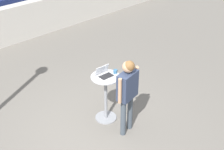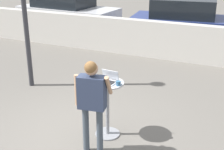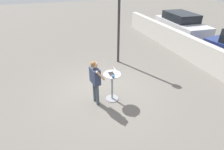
{
  "view_description": "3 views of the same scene",
  "coord_description": "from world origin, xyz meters",
  "px_view_note": "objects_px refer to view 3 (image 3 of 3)",
  "views": [
    {
      "loc": [
        -3.17,
        -3.85,
        4.4
      ],
      "look_at": [
        0.6,
        0.08,
        1.15
      ],
      "focal_mm": 50.0,
      "sensor_mm": 36.0,
      "label": 1
    },
    {
      "loc": [
        2.8,
        -4.48,
        3.23
      ],
      "look_at": [
        0.62,
        0.27,
        1.22
      ],
      "focal_mm": 50.0,
      "sensor_mm": 36.0,
      "label": 2
    },
    {
      "loc": [
        5.47,
        -1.53,
        4.15
      ],
      "look_at": [
        0.7,
        0.15,
        1.14
      ],
      "focal_mm": 28.0,
      "sensor_mm": 36.0,
      "label": 3
    }
  ],
  "objects_px": {
    "parked_car_near_street": "(181,24)",
    "laptop": "(113,73)",
    "street_lamp": "(119,10)",
    "standing_person": "(95,77)",
    "cafe_table": "(112,85)",
    "coffee_mug": "(113,77)"
  },
  "relations": [
    {
      "from": "standing_person",
      "to": "parked_car_near_street",
      "type": "distance_m",
      "value": 9.6
    },
    {
      "from": "standing_person",
      "to": "parked_car_near_street",
      "type": "height_order",
      "value": "standing_person"
    },
    {
      "from": "parked_car_near_street",
      "to": "laptop",
      "type": "bearing_deg",
      "value": -52.78
    },
    {
      "from": "laptop",
      "to": "parked_car_near_street",
      "type": "bearing_deg",
      "value": 127.22
    },
    {
      "from": "standing_person",
      "to": "street_lamp",
      "type": "height_order",
      "value": "street_lamp"
    },
    {
      "from": "cafe_table",
      "to": "coffee_mug",
      "type": "bearing_deg",
      "value": -11.18
    },
    {
      "from": "coffee_mug",
      "to": "standing_person",
      "type": "xyz_separation_m",
      "value": [
        -0.23,
        -0.57,
        -0.05
      ]
    },
    {
      "from": "coffee_mug",
      "to": "cafe_table",
      "type": "bearing_deg",
      "value": 168.82
    },
    {
      "from": "street_lamp",
      "to": "standing_person",
      "type": "bearing_deg",
      "value": -34.21
    },
    {
      "from": "laptop",
      "to": "street_lamp",
      "type": "xyz_separation_m",
      "value": [
        -2.88,
        1.33,
        1.51
      ]
    },
    {
      "from": "coffee_mug",
      "to": "street_lamp",
      "type": "distance_m",
      "value": 3.74
    },
    {
      "from": "cafe_table",
      "to": "street_lamp",
      "type": "xyz_separation_m",
      "value": [
        -2.88,
        1.35,
        2.0
      ]
    },
    {
      "from": "coffee_mug",
      "to": "standing_person",
      "type": "distance_m",
      "value": 0.61
    },
    {
      "from": "cafe_table",
      "to": "parked_car_near_street",
      "type": "xyz_separation_m",
      "value": [
        -5.49,
        7.25,
        0.19
      ]
    },
    {
      "from": "laptop",
      "to": "street_lamp",
      "type": "height_order",
      "value": "street_lamp"
    },
    {
      "from": "cafe_table",
      "to": "parked_car_near_street",
      "type": "distance_m",
      "value": 9.09
    },
    {
      "from": "parked_car_near_street",
      "to": "standing_person",
      "type": "bearing_deg",
      "value": -55.02
    },
    {
      "from": "cafe_table",
      "to": "laptop",
      "type": "relative_size",
      "value": 3.09
    },
    {
      "from": "standing_person",
      "to": "street_lamp",
      "type": "relative_size",
      "value": 0.42
    },
    {
      "from": "cafe_table",
      "to": "laptop",
      "type": "height_order",
      "value": "laptop"
    },
    {
      "from": "cafe_table",
      "to": "standing_person",
      "type": "distance_m",
      "value": 0.75
    },
    {
      "from": "laptop",
      "to": "parked_car_near_street",
      "type": "distance_m",
      "value": 9.08
    }
  ]
}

